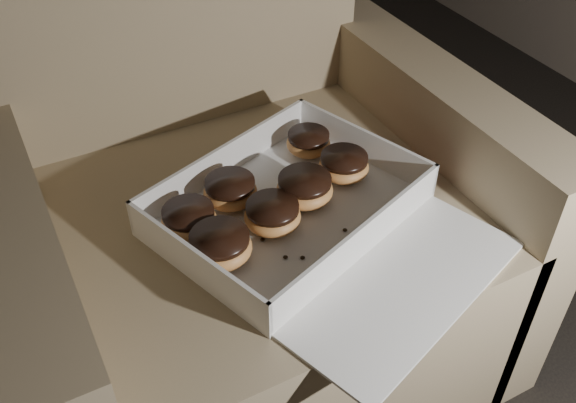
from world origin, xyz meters
The scene contains 13 objects.
armchair centered at (0.68, 0.67, 0.27)m, with size 0.81×0.69×0.85m.
bakery_box centered at (0.72, 0.53, 0.39)m, with size 0.50×0.54×0.06m.
donut_a centered at (0.58, 0.52, 0.41)m, with size 0.09×0.09×0.04m.
donut_b centered at (0.56, 0.59, 0.41)m, with size 0.08×0.08×0.04m.
donut_c centered at (0.83, 0.60, 0.41)m, with size 0.08×0.08×0.04m.
donut_d centered at (0.74, 0.57, 0.41)m, with size 0.09×0.09×0.04m.
donut_e centered at (0.67, 0.54, 0.41)m, with size 0.08×0.08×0.04m.
donut_f centered at (0.64, 0.62, 0.41)m, with size 0.08×0.08×0.04m.
donut_g centered at (0.81, 0.68, 0.41)m, with size 0.07×0.07×0.04m.
crumb_a centered at (0.76, 0.48, 0.39)m, with size 0.01×0.01×0.00m, color black.
crumb_b centered at (0.64, 0.52, 0.39)m, with size 0.01×0.01×0.00m, color black.
crumb_c centered at (0.68, 0.46, 0.39)m, with size 0.01×0.01×0.00m, color black.
crumb_d centered at (0.66, 0.48, 0.39)m, with size 0.01×0.01×0.00m, color black.
Camera 1 is at (0.37, -0.08, 1.03)m, focal length 40.00 mm.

